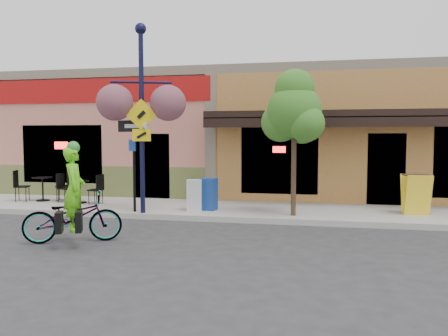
{
  "coord_description": "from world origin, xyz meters",
  "views": [
    {
      "loc": [
        2.17,
        -10.33,
        2.17
      ],
      "look_at": [
        0.01,
        0.5,
        1.4
      ],
      "focal_mm": 35.0,
      "sensor_mm": 36.0,
      "label": 1
    }
  ],
  "objects_px": {
    "cyclist_rider": "(75,201)",
    "newspaper_box_grey": "(195,195)",
    "building": "(257,136)",
    "bicycle": "(73,217)",
    "lamp_post": "(142,119)",
    "newspaper_box_blue": "(209,194)",
    "street_tree": "(294,142)",
    "one_way_sign": "(134,166)"
  },
  "relations": [
    {
      "from": "cyclist_rider",
      "to": "newspaper_box_grey",
      "type": "xyz_separation_m",
      "value": [
        1.64,
        3.39,
        -0.29
      ]
    },
    {
      "from": "building",
      "to": "bicycle",
      "type": "relative_size",
      "value": 9.18
    },
    {
      "from": "lamp_post",
      "to": "cyclist_rider",
      "type": "bearing_deg",
      "value": -115.22
    },
    {
      "from": "building",
      "to": "newspaper_box_grey",
      "type": "bearing_deg",
      "value": -98.68
    },
    {
      "from": "lamp_post",
      "to": "newspaper_box_blue",
      "type": "height_order",
      "value": "lamp_post"
    },
    {
      "from": "street_tree",
      "to": "one_way_sign",
      "type": "bearing_deg",
      "value": -176.65
    },
    {
      "from": "building",
      "to": "lamp_post",
      "type": "xyz_separation_m",
      "value": [
        -2.24,
        -6.85,
        0.41
      ]
    },
    {
      "from": "cyclist_rider",
      "to": "bicycle",
      "type": "bearing_deg",
      "value": 65.59
    },
    {
      "from": "bicycle",
      "to": "newspaper_box_blue",
      "type": "distance_m",
      "value": 4.15
    },
    {
      "from": "newspaper_box_grey",
      "to": "street_tree",
      "type": "height_order",
      "value": "street_tree"
    },
    {
      "from": "newspaper_box_grey",
      "to": "one_way_sign",
      "type": "bearing_deg",
      "value": -174.07
    },
    {
      "from": "street_tree",
      "to": "bicycle",
      "type": "bearing_deg",
      "value": -143.85
    },
    {
      "from": "one_way_sign",
      "to": "newspaper_box_blue",
      "type": "distance_m",
      "value": 2.19
    },
    {
      "from": "street_tree",
      "to": "cyclist_rider",
      "type": "bearing_deg",
      "value": -143.53
    },
    {
      "from": "one_way_sign",
      "to": "lamp_post",
      "type": "bearing_deg",
      "value": -8.96
    },
    {
      "from": "cyclist_rider",
      "to": "newspaper_box_grey",
      "type": "bearing_deg",
      "value": -50.3
    },
    {
      "from": "building",
      "to": "street_tree",
      "type": "relative_size",
      "value": 4.77
    },
    {
      "from": "newspaper_box_blue",
      "to": "lamp_post",
      "type": "bearing_deg",
      "value": -142.63
    },
    {
      "from": "bicycle",
      "to": "newspaper_box_blue",
      "type": "bearing_deg",
      "value": -54.02
    },
    {
      "from": "newspaper_box_grey",
      "to": "cyclist_rider",
      "type": "bearing_deg",
      "value": -125.1
    },
    {
      "from": "one_way_sign",
      "to": "building",
      "type": "bearing_deg",
      "value": 85.9
    },
    {
      "from": "building",
      "to": "street_tree",
      "type": "distance_m",
      "value": 6.69
    },
    {
      "from": "one_way_sign",
      "to": "newspaper_box_grey",
      "type": "bearing_deg",
      "value": 31.75
    },
    {
      "from": "building",
      "to": "newspaper_box_blue",
      "type": "height_order",
      "value": "building"
    },
    {
      "from": "one_way_sign",
      "to": "newspaper_box_grey",
      "type": "distance_m",
      "value": 1.83
    },
    {
      "from": "newspaper_box_blue",
      "to": "street_tree",
      "type": "distance_m",
      "value": 2.79
    },
    {
      "from": "newspaper_box_blue",
      "to": "street_tree",
      "type": "xyz_separation_m",
      "value": [
        2.35,
        -0.39,
        1.46
      ]
    },
    {
      "from": "lamp_post",
      "to": "newspaper_box_blue",
      "type": "bearing_deg",
      "value": 7.65
    },
    {
      "from": "bicycle",
      "to": "newspaper_box_grey",
      "type": "xyz_separation_m",
      "value": [
        1.69,
        3.39,
        0.06
      ]
    },
    {
      "from": "cyclist_rider",
      "to": "newspaper_box_grey",
      "type": "height_order",
      "value": "cyclist_rider"
    },
    {
      "from": "building",
      "to": "one_way_sign",
      "type": "xyz_separation_m",
      "value": [
        -2.54,
        -6.71,
        -0.86
      ]
    },
    {
      "from": "building",
      "to": "cyclist_rider",
      "type": "distance_m",
      "value": 10.11
    },
    {
      "from": "bicycle",
      "to": "one_way_sign",
      "type": "height_order",
      "value": "one_way_sign"
    },
    {
      "from": "cyclist_rider",
      "to": "newspaper_box_blue",
      "type": "bearing_deg",
      "value": -53.41
    },
    {
      "from": "lamp_post",
      "to": "newspaper_box_grey",
      "type": "xyz_separation_m",
      "value": [
        1.28,
        0.57,
        -2.08
      ]
    },
    {
      "from": "one_way_sign",
      "to": "cyclist_rider",
      "type": "bearing_deg",
      "value": -74.68
    },
    {
      "from": "building",
      "to": "lamp_post",
      "type": "height_order",
      "value": "lamp_post"
    },
    {
      "from": "building",
      "to": "newspaper_box_grey",
      "type": "height_order",
      "value": "building"
    },
    {
      "from": "bicycle",
      "to": "newspaper_box_blue",
      "type": "xyz_separation_m",
      "value": [
        2.05,
        3.61,
        0.08
      ]
    },
    {
      "from": "cyclist_rider",
      "to": "lamp_post",
      "type": "xyz_separation_m",
      "value": [
        0.36,
        2.82,
        1.79
      ]
    },
    {
      "from": "cyclist_rider",
      "to": "newspaper_box_grey",
      "type": "distance_m",
      "value": 3.78
    },
    {
      "from": "newspaper_box_blue",
      "to": "one_way_sign",
      "type": "bearing_deg",
      "value": -149.77
    }
  ]
}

